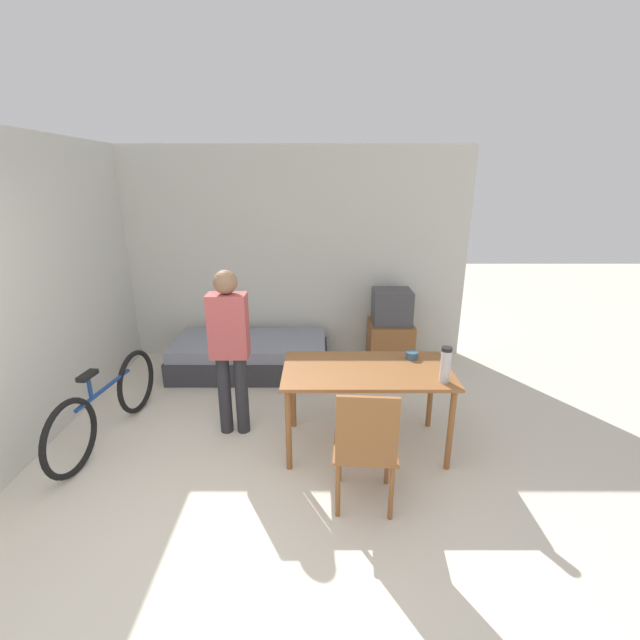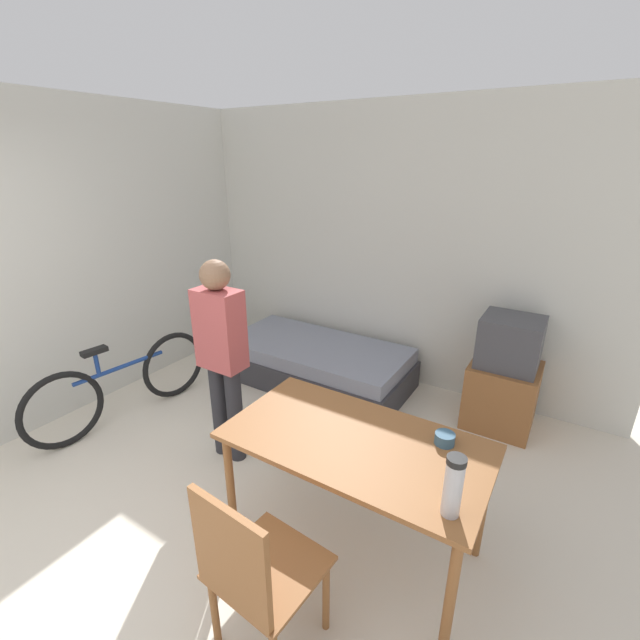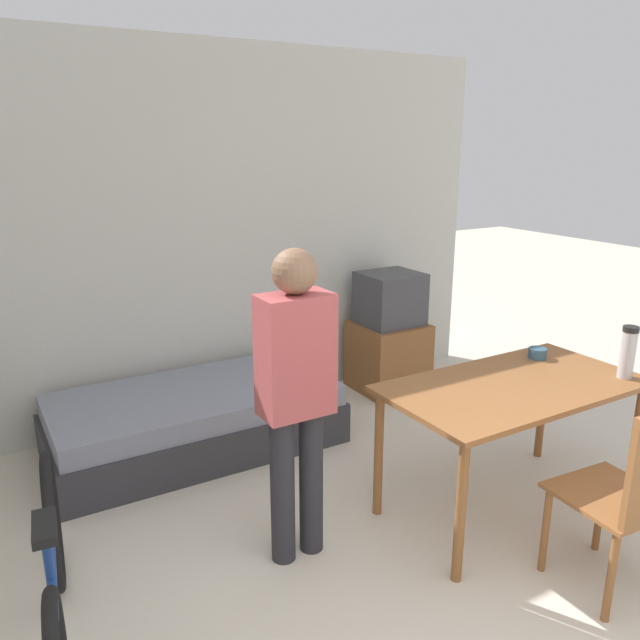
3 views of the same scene
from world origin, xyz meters
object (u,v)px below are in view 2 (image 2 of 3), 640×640
Objects in this scene: wooden_chair at (252,570)px; mate_bowl at (445,439)px; thermos_flask at (454,484)px; daybed at (316,363)px; tv at (504,377)px; dining_table at (355,452)px; person_standing at (222,350)px; bicycle at (123,384)px.

wooden_chair reaches higher than mate_bowl.
mate_bowl is at bearing 109.35° from thermos_flask.
daybed is 2.68m from wooden_chair.
wooden_chair is at bearing -141.18° from thermos_flask.
thermos_flask reaches higher than tv.
dining_table is 1.47× the size of wooden_chair.
dining_table is 13.37× the size of mate_bowl.
person_standing reaches higher than thermos_flask.
thermos_flask reaches higher than wooden_chair.
mate_bowl is (0.51, 1.00, 0.24)m from wooden_chair.
bicycle is (-1.08, -1.46, 0.13)m from daybed.
bicycle is at bearing -149.71° from tv.
daybed is 1.91× the size of tv.
wooden_chair is 0.59× the size of bicycle.
wooden_chair is at bearing -21.97° from bicycle.
tv is 0.64× the size of person_standing.
dining_table is at bearing -3.10° from bicycle.
tv reaches higher than wooden_chair.
bicycle is at bearing 176.90° from dining_table.
bicycle reaches higher than daybed.
bicycle is 15.45× the size of mate_bowl.
thermos_flask is at bearing -22.74° from dining_table.
person_standing reaches higher than mate_bowl.
bicycle is 1.06× the size of person_standing.
tv is at bearing 87.36° from mate_bowl.
daybed is at bearing 128.48° from dining_table.
bicycle is (-2.85, -1.66, -0.12)m from tv.
daybed is at bearing 135.24° from thermos_flask.
daybed is 2.25m from mate_bowl.
daybed is at bearing -173.55° from tv.
bicycle is at bearing 158.03° from wooden_chair.
tv is at bearing 74.47° from dining_table.
dining_table is 2.38m from bicycle.
tv reaches higher than mate_bowl.
person_standing is at bearing 5.59° from bicycle.
thermos_flask is (1.80, -0.48, 0.02)m from person_standing.
person_standing is at bearing 137.76° from wooden_chair.
tv is 3.30m from bicycle.
dining_table is 0.91× the size of person_standing.
dining_table is 4.86× the size of thermos_flask.
thermos_flask is 2.75× the size of mate_bowl.
person_standing is 1.64m from mate_bowl.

